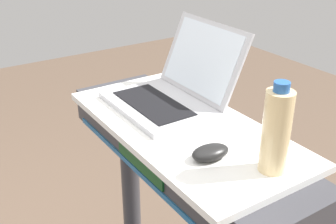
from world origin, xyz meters
TOP-DOWN VIEW (x-y plane):
  - desk_board at (0.00, 0.70)m, footprint 0.76×0.37m
  - laptop at (-0.13, 0.75)m, footprint 0.34×0.33m
  - computer_mouse at (0.19, 0.65)m, footprint 0.07×0.10m
  - water_bottle at (0.31, 0.74)m, footprint 0.06×0.06m

SIDE VIEW (x-z plane):
  - desk_board at x=0.00m, z-range 1.07..1.09m
  - computer_mouse at x=0.19m, z-range 1.09..1.12m
  - laptop at x=-0.13m, z-range 1.02..1.26m
  - water_bottle at x=0.31m, z-range 1.08..1.30m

